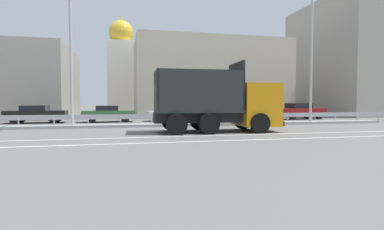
{
  "coord_description": "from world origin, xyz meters",
  "views": [
    {
      "loc": [
        -1.86,
        -16.71,
        1.6
      ],
      "look_at": [
        2.15,
        0.82,
        0.82
      ],
      "focal_mm": 28.0,
      "sensor_mm": 36.0,
      "label": 1
    }
  ],
  "objects_px": {
    "median_road_sign": "(255,107)",
    "church_tower": "(121,69)",
    "street_lamp_1": "(71,50)",
    "dump_truck": "(231,107)",
    "parked_car_3": "(37,114)",
    "street_lamp_2": "(313,49)",
    "parked_car_7": "(300,111)",
    "parked_car_4": "(108,113)",
    "parked_car_5": "(173,113)",
    "parked_car_6": "(243,112)"
  },
  "relations": [
    {
      "from": "dump_truck",
      "to": "street_lamp_1",
      "type": "height_order",
      "value": "street_lamp_1"
    },
    {
      "from": "parked_car_3",
      "to": "parked_car_5",
      "type": "xyz_separation_m",
      "value": [
        10.59,
        0.26,
        -0.02
      ]
    },
    {
      "from": "parked_car_4",
      "to": "street_lamp_1",
      "type": "bearing_deg",
      "value": -23.94
    },
    {
      "from": "parked_car_3",
      "to": "church_tower",
      "type": "bearing_deg",
      "value": 157.47
    },
    {
      "from": "median_road_sign",
      "to": "parked_car_6",
      "type": "bearing_deg",
      "value": 75.91
    },
    {
      "from": "street_lamp_1",
      "to": "parked_car_6",
      "type": "bearing_deg",
      "value": 22.69
    },
    {
      "from": "median_road_sign",
      "to": "street_lamp_2",
      "type": "distance_m",
      "value": 6.24
    },
    {
      "from": "parked_car_5",
      "to": "parked_car_7",
      "type": "height_order",
      "value": "parked_car_7"
    },
    {
      "from": "street_lamp_2",
      "to": "parked_car_6",
      "type": "height_order",
      "value": "street_lamp_2"
    },
    {
      "from": "street_lamp_2",
      "to": "church_tower",
      "type": "bearing_deg",
      "value": 122.57
    },
    {
      "from": "street_lamp_2",
      "to": "parked_car_7",
      "type": "xyz_separation_m",
      "value": [
        2.55,
        5.56,
        -4.77
      ]
    },
    {
      "from": "street_lamp_1",
      "to": "median_road_sign",
      "type": "bearing_deg",
      "value": 0.73
    },
    {
      "from": "parked_car_3",
      "to": "parked_car_6",
      "type": "distance_m",
      "value": 16.99
    },
    {
      "from": "parked_car_5",
      "to": "dump_truck",
      "type": "bearing_deg",
      "value": -174.71
    },
    {
      "from": "street_lamp_2",
      "to": "church_tower",
      "type": "distance_m",
      "value": 25.76
    },
    {
      "from": "dump_truck",
      "to": "parked_car_7",
      "type": "bearing_deg",
      "value": 135.15
    },
    {
      "from": "dump_truck",
      "to": "parked_car_3",
      "type": "relative_size",
      "value": 1.59
    },
    {
      "from": "median_road_sign",
      "to": "parked_car_7",
      "type": "height_order",
      "value": "median_road_sign"
    },
    {
      "from": "street_lamp_2",
      "to": "church_tower",
      "type": "relative_size",
      "value": 0.75
    },
    {
      "from": "parked_car_6",
      "to": "parked_car_7",
      "type": "relative_size",
      "value": 1.02
    },
    {
      "from": "parked_car_7",
      "to": "church_tower",
      "type": "bearing_deg",
      "value": -139.47
    },
    {
      "from": "parked_car_5",
      "to": "church_tower",
      "type": "xyz_separation_m",
      "value": [
        -4.32,
        16.17,
        5.41
      ]
    },
    {
      "from": "street_lamp_2",
      "to": "parked_car_5",
      "type": "bearing_deg",
      "value": 149.88
    },
    {
      "from": "median_road_sign",
      "to": "street_lamp_1",
      "type": "distance_m",
      "value": 12.7
    },
    {
      "from": "parked_car_4",
      "to": "church_tower",
      "type": "xyz_separation_m",
      "value": [
        0.99,
        16.45,
        5.4
      ]
    },
    {
      "from": "median_road_sign",
      "to": "church_tower",
      "type": "xyz_separation_m",
      "value": [
        -9.34,
        21.71,
        4.85
      ]
    },
    {
      "from": "median_road_sign",
      "to": "parked_car_6",
      "type": "xyz_separation_m",
      "value": [
        1.39,
        5.53,
        -0.54
      ]
    },
    {
      "from": "street_lamp_1",
      "to": "street_lamp_2",
      "type": "relative_size",
      "value": 0.84
    },
    {
      "from": "parked_car_7",
      "to": "parked_car_3",
      "type": "bearing_deg",
      "value": -94.24
    },
    {
      "from": "parked_car_5",
      "to": "street_lamp_1",
      "type": "bearing_deg",
      "value": 124.2
    },
    {
      "from": "median_road_sign",
      "to": "street_lamp_2",
      "type": "relative_size",
      "value": 0.23
    },
    {
      "from": "dump_truck",
      "to": "parked_car_4",
      "type": "bearing_deg",
      "value": -141.75
    },
    {
      "from": "dump_truck",
      "to": "parked_car_4",
      "type": "xyz_separation_m",
      "value": [
        -6.95,
        9.49,
        -0.65
      ]
    },
    {
      "from": "parked_car_5",
      "to": "parked_car_7",
      "type": "relative_size",
      "value": 0.92
    },
    {
      "from": "median_road_sign",
      "to": "parked_car_6",
      "type": "height_order",
      "value": "median_road_sign"
    },
    {
      "from": "median_road_sign",
      "to": "street_lamp_2",
      "type": "height_order",
      "value": "street_lamp_2"
    },
    {
      "from": "median_road_sign",
      "to": "parked_car_3",
      "type": "xyz_separation_m",
      "value": [
        -15.6,
        5.29,
        -0.54
      ]
    },
    {
      "from": "dump_truck",
      "to": "church_tower",
      "type": "bearing_deg",
      "value": -165.04
    },
    {
      "from": "street_lamp_2",
      "to": "parked_car_7",
      "type": "relative_size",
      "value": 2.09
    },
    {
      "from": "street_lamp_1",
      "to": "parked_car_5",
      "type": "xyz_separation_m",
      "value": [
        7.2,
        5.7,
        -4.05
      ]
    },
    {
      "from": "parked_car_4",
      "to": "parked_car_7",
      "type": "height_order",
      "value": "parked_car_7"
    },
    {
      "from": "median_road_sign",
      "to": "parked_car_5",
      "type": "distance_m",
      "value": 7.5
    },
    {
      "from": "parked_car_5",
      "to": "church_tower",
      "type": "distance_m",
      "value": 17.59
    },
    {
      "from": "parked_car_5",
      "to": "parked_car_6",
      "type": "distance_m",
      "value": 6.4
    },
    {
      "from": "parked_car_5",
      "to": "parked_car_7",
      "type": "xyz_separation_m",
      "value": [
        12.1,
        0.03,
        0.08
      ]
    },
    {
      "from": "parked_car_6",
      "to": "church_tower",
      "type": "bearing_deg",
      "value": -149.25
    },
    {
      "from": "median_road_sign",
      "to": "parked_car_5",
      "type": "bearing_deg",
      "value": 132.15
    },
    {
      "from": "median_road_sign",
      "to": "parked_car_4",
      "type": "relative_size",
      "value": 0.55
    },
    {
      "from": "street_lamp_1",
      "to": "church_tower",
      "type": "relative_size",
      "value": 0.63
    },
    {
      "from": "dump_truck",
      "to": "parked_car_5",
      "type": "xyz_separation_m",
      "value": [
        -1.63,
        9.77,
        -0.66
      ]
    }
  ]
}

